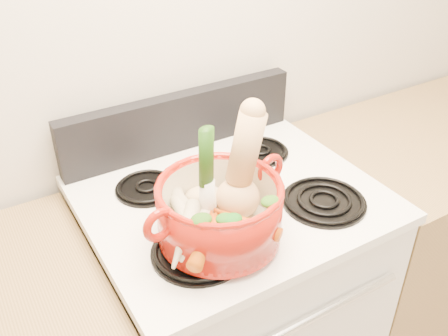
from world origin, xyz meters
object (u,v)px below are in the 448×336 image
squash (238,167)px  leek (206,176)px  stove_body (230,316)px  dutch_oven (220,212)px

squash → leek: (-0.08, 0.01, -0.00)m
squash → leek: 0.08m
squash → leek: bearing=-164.4°
stove_body → squash: squash is taller
squash → dutch_oven: bearing=-139.3°
stove_body → dutch_oven: dutch_oven is taller
dutch_oven → stove_body: bearing=39.9°
squash → stove_body: bearing=87.9°
dutch_oven → squash: squash is taller
stove_body → leek: size_ratio=3.51×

